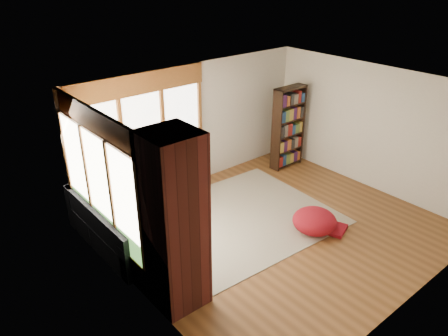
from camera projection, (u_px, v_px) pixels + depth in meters
floor at (276, 229)px, 7.97m from camera, size 5.50×5.50×0.00m
ceiling at (285, 90)px, 6.84m from camera, size 5.50×5.50×0.00m
wall_back at (193, 125)px, 9.13m from camera, size 5.50×0.04×2.60m
wall_front at (420, 228)px, 5.68m from camera, size 5.50×0.04×2.60m
wall_left at (138, 221)px, 5.82m from camera, size 0.04×5.00×2.60m
wall_right at (373, 128)px, 8.99m from camera, size 0.04×5.00×2.60m
windows_back at (144, 137)px, 8.40m from camera, size 2.82×0.10×1.90m
windows_left at (100, 185)px, 6.64m from camera, size 0.10×2.62×1.90m
roller_blind at (75, 144)px, 7.06m from camera, size 0.03×0.72×0.90m
brick_chimney at (174, 223)px, 5.78m from camera, size 0.70×0.70×2.60m
sectional_sofa at (134, 213)px, 7.89m from camera, size 2.20×2.20×0.80m
area_rug at (232, 221)px, 8.19m from camera, size 3.87×3.04×0.01m
bookshelf at (288, 127)px, 10.00m from camera, size 0.82×0.27×1.91m
pouf at (315, 220)px, 7.81m from camera, size 0.87×0.87×0.43m
dog_tan at (135, 186)px, 7.73m from camera, size 1.11×0.92×0.54m
dog_brindle at (134, 208)px, 7.20m from camera, size 0.52×0.81×0.43m
throw_pillows at (129, 186)px, 7.80m from camera, size 1.98×1.68×0.45m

